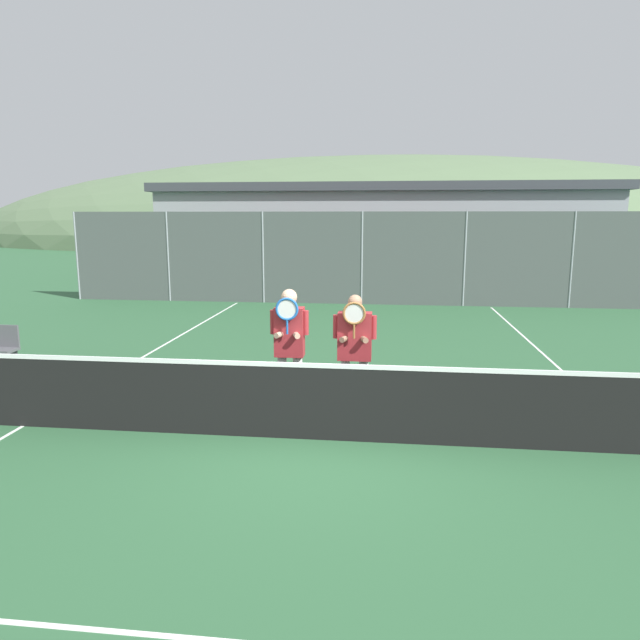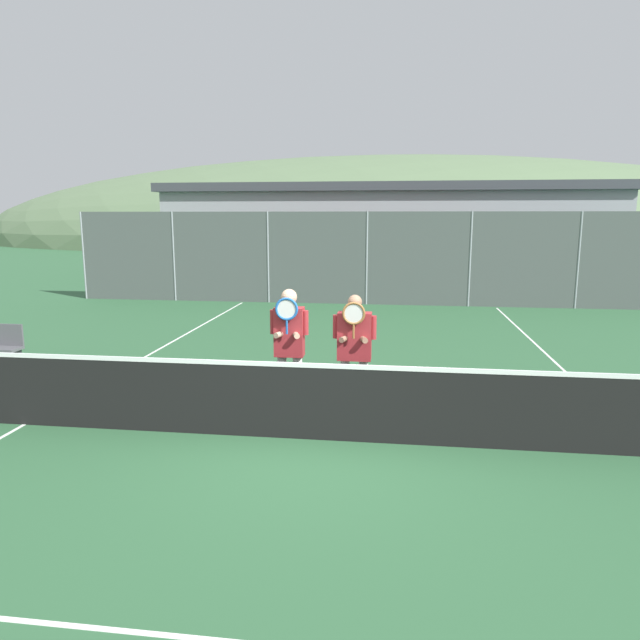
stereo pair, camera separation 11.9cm
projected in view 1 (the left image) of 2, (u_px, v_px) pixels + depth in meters
name	position (u px, v px, depth m)	size (l,w,h in m)	color
ground_plane	(319.00, 440.00, 7.16)	(120.00, 120.00, 0.00)	#2D5B38
hill_distant	(381.00, 241.00, 63.97)	(92.63, 51.46, 18.01)	#5B7551
clubhouse_building	(380.00, 231.00, 25.71)	(19.64, 5.50, 4.13)	#9EA3A8
fence_back	(362.00, 258.00, 17.87)	(19.02, 0.06, 2.90)	gray
tennis_net	(319.00, 401.00, 7.07)	(10.74, 0.09, 1.09)	gray
court_line_left_sideline	(125.00, 367.00, 10.55)	(0.05, 16.00, 0.01)	white
court_line_right_sideline	(575.00, 382.00, 9.62)	(0.05, 16.00, 0.01)	white
player_leftmost	(289.00, 342.00, 7.84)	(0.53, 0.34, 1.79)	white
player_center_left	(355.00, 346.00, 7.78)	(0.59, 0.34, 1.72)	white
car_far_left	(232.00, 269.00, 20.75)	(4.10, 1.94, 1.67)	maroon
car_left_of_center	(366.00, 269.00, 20.42)	(4.65, 1.99, 1.77)	maroon
car_center	(514.00, 270.00, 19.77)	(4.62, 2.02, 1.76)	black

